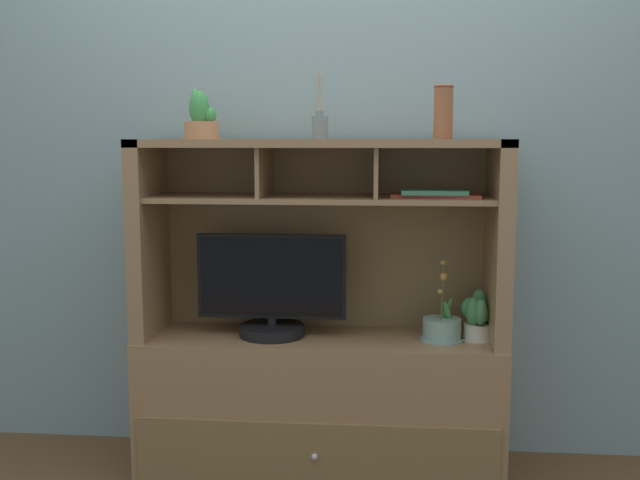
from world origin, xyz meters
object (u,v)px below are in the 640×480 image
ceramic_vase (443,112)px  diffuser_bottle (320,127)px  potted_orchid (442,329)px  magazine_stack_left (435,194)px  media_console (320,365)px  tv_monitor (272,293)px  potted_succulent (201,120)px  potted_fern (477,318)px

ceramic_vase → diffuser_bottle: bearing=178.8°
potted_orchid → magazine_stack_left: (-0.04, -0.02, 0.51)m
media_console → tv_monitor: 0.34m
potted_succulent → ceramic_vase: ceramic_vase is taller
potted_orchid → magazine_stack_left: size_ratio=0.91×
media_console → diffuser_bottle: bearing=-90.0°
potted_fern → ceramic_vase: 0.78m
potted_orchid → ceramic_vase: 0.81m
potted_orchid → potted_succulent: bearing=178.3°
tv_monitor → potted_succulent: (-0.27, 0.02, 0.66)m
potted_fern → potted_succulent: bearing=179.4°
potted_orchid → potted_succulent: potted_succulent is taller
media_console → potted_orchid: 0.49m
magazine_stack_left → diffuser_bottle: bearing=175.6°
potted_fern → magazine_stack_left: size_ratio=0.56×
tv_monitor → potted_orchid: bearing=-0.5°
ceramic_vase → potted_fern: bearing=5.6°
media_console → diffuser_bottle: 0.92m
media_console → diffuser_bottle: size_ratio=5.49×
tv_monitor → diffuser_bottle: diffuser_bottle is taller
tv_monitor → potted_orchid: 0.66m
magazine_stack_left → tv_monitor: bearing=177.6°
potted_fern → ceramic_vase: (-0.14, -0.01, 0.77)m
potted_fern → diffuser_bottle: (-0.60, -0.00, 0.72)m
tv_monitor → potted_fern: bearing=0.9°
ceramic_vase → magazine_stack_left: bearing=-136.2°
media_console → magazine_stack_left: 0.80m
tv_monitor → magazine_stack_left: magazine_stack_left is taller
potted_orchid → potted_fern: potted_orchid is taller
potted_fern → ceramic_vase: ceramic_vase is taller
tv_monitor → potted_fern: tv_monitor is taller
magazine_stack_left → potted_succulent: potted_succulent is taller
media_console → potted_orchid: media_console is taller
magazine_stack_left → potted_succulent: size_ratio=1.76×
media_console → ceramic_vase: (0.45, -0.02, 0.97)m
tv_monitor → potted_fern: (0.78, 0.01, -0.08)m
potted_fern → diffuser_bottle: diffuser_bottle is taller
diffuser_bottle → potted_succulent: size_ratio=1.32×
potted_orchid → diffuser_bottle: size_ratio=1.21×
tv_monitor → ceramic_vase: 0.94m
media_console → potted_fern: size_ratio=7.34×
magazine_stack_left → ceramic_vase: bearing=43.8°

